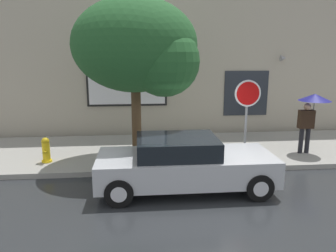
% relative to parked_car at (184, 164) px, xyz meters
% --- Properties ---
extents(ground_plane, '(60.00, 60.00, 0.00)m').
position_rel_parked_car_xyz_m(ground_plane, '(0.62, 0.01, -0.66)').
color(ground_plane, '#282B2D').
extents(sidewalk, '(20.00, 4.00, 0.15)m').
position_rel_parked_car_xyz_m(sidewalk, '(0.62, 3.01, -0.59)').
color(sidewalk, gray).
rests_on(sidewalk, ground).
extents(building_facade, '(20.00, 0.67, 7.00)m').
position_rel_parked_car_xyz_m(building_facade, '(0.60, 5.51, 2.82)').
color(building_facade, '#B2A893').
rests_on(building_facade, ground).
extents(parked_car, '(4.26, 1.81, 1.32)m').
position_rel_parked_car_xyz_m(parked_car, '(0.00, 0.00, 0.00)').
color(parked_car, '#B7BABF').
rests_on(parked_car, ground).
extents(fire_hydrant, '(0.30, 0.44, 0.74)m').
position_rel_parked_car_xyz_m(fire_hydrant, '(-3.80, 1.97, -0.15)').
color(fire_hydrant, yellow).
rests_on(fire_hydrant, sidewalk).
extents(pedestrian_with_umbrella, '(0.99, 0.99, 1.91)m').
position_rel_parked_car_xyz_m(pedestrian_with_umbrella, '(4.33, 2.13, 1.00)').
color(pedestrian_with_umbrella, black).
rests_on(pedestrian_with_umbrella, sidewalk).
extents(street_tree, '(3.57, 3.04, 4.71)m').
position_rel_parked_car_xyz_m(street_tree, '(-0.97, 1.99, 2.75)').
color(street_tree, '#4C3823').
rests_on(street_tree, sidewalk).
extents(stop_sign, '(0.76, 0.10, 2.41)m').
position_rel_parked_car_xyz_m(stop_sign, '(2.02, 1.48, 1.19)').
color(stop_sign, gray).
rests_on(stop_sign, sidewalk).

